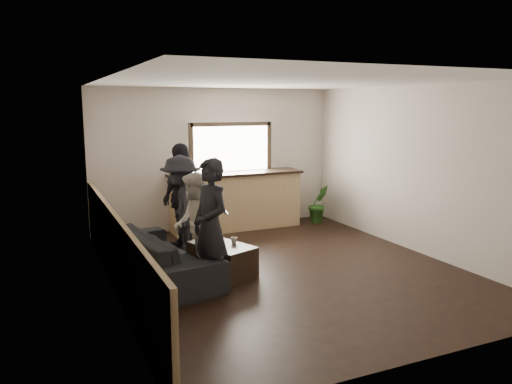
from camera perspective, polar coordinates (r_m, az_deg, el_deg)
name	(u,v)px	position (r m, az deg, el deg)	size (l,w,h in m)	color
ground	(284,269)	(7.69, 3.21, -8.82)	(5.00, 6.00, 0.01)	black
room_shell	(239,177)	(7.04, -2.01, 1.76)	(5.01, 6.01, 2.80)	silver
bar_counter	(236,197)	(10.03, -2.32, -0.59)	(2.70, 0.68, 2.13)	tan
sofa	(163,255)	(7.37, -10.56, -7.05)	(2.30, 0.90, 0.67)	black
coffee_table	(222,259)	(7.45, -3.91, -7.63)	(0.55, 1.00, 0.44)	black
cup_a	(204,240)	(7.45, -5.96, -5.47)	(0.13, 0.13, 0.10)	silver
cup_b	(234,240)	(7.43, -2.55, -5.53)	(0.10, 0.10, 0.09)	silver
potted_plant	(318,204)	(10.66, 7.16, -1.34)	(0.44, 0.36, 0.81)	#2D6623
person_a	(211,226)	(6.63, -5.22, -3.84)	(0.57, 0.73, 1.79)	black
person_b	(194,224)	(7.33, -7.15, -3.66)	(0.75, 0.86, 1.51)	beige
person_c	(181,208)	(8.01, -8.55, -1.86)	(0.86, 1.21, 1.69)	black
person_d	(183,196)	(8.71, -8.37, -0.45)	(1.10, 1.05, 1.83)	black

